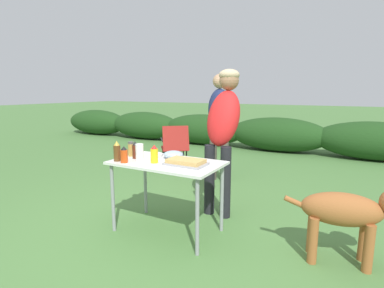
{
  "coord_description": "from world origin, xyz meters",
  "views": [
    {
      "loc": [
        1.63,
        -2.44,
        1.44
      ],
      "look_at": [
        0.14,
        0.27,
        0.89
      ],
      "focal_mm": 28.0,
      "sensor_mm": 36.0,
      "label": 1
    }
  ],
  "objects_px": {
    "spice_jar": "(131,149)",
    "plate_stack": "(152,155)",
    "paper_cup_stack": "(140,153)",
    "hot_sauce_bottle": "(124,155)",
    "mustard_bottle": "(154,154)",
    "standing_person_in_dark_puffer": "(219,118)",
    "dog": "(349,212)",
    "camp_chair_green_behind_table": "(175,145)",
    "folding_table": "(167,169)",
    "beer_bottle": "(117,151)",
    "food_tray": "(186,162)",
    "mixing_bowl": "(173,154)",
    "bbq_sauce_bottle": "(135,150)",
    "standing_person_in_olive_jacket": "(223,125)"
  },
  "relations": [
    {
      "from": "spice_jar",
      "to": "plate_stack",
      "type": "bearing_deg",
      "value": 21.76
    },
    {
      "from": "paper_cup_stack",
      "to": "hot_sauce_bottle",
      "type": "relative_size",
      "value": 1.07
    },
    {
      "from": "mustard_bottle",
      "to": "standing_person_in_dark_puffer",
      "type": "xyz_separation_m",
      "value": [
        -0.19,
        2.01,
        0.2
      ]
    },
    {
      "from": "spice_jar",
      "to": "paper_cup_stack",
      "type": "bearing_deg",
      "value": -31.54
    },
    {
      "from": "dog",
      "to": "camp_chair_green_behind_table",
      "type": "distance_m",
      "value": 3.44
    },
    {
      "from": "paper_cup_stack",
      "to": "standing_person_in_dark_puffer",
      "type": "height_order",
      "value": "standing_person_in_dark_puffer"
    },
    {
      "from": "folding_table",
      "to": "dog",
      "type": "xyz_separation_m",
      "value": [
        1.65,
        0.23,
        -0.21
      ]
    },
    {
      "from": "paper_cup_stack",
      "to": "standing_person_in_dark_puffer",
      "type": "distance_m",
      "value": 2.03
    },
    {
      "from": "hot_sauce_bottle",
      "to": "camp_chair_green_behind_table",
      "type": "bearing_deg",
      "value": 110.63
    },
    {
      "from": "folding_table",
      "to": "dog",
      "type": "distance_m",
      "value": 1.67
    },
    {
      "from": "beer_bottle",
      "to": "hot_sauce_bottle",
      "type": "height_order",
      "value": "beer_bottle"
    },
    {
      "from": "food_tray",
      "to": "beer_bottle",
      "type": "height_order",
      "value": "beer_bottle"
    },
    {
      "from": "mixing_bowl",
      "to": "spice_jar",
      "type": "height_order",
      "value": "spice_jar"
    },
    {
      "from": "folding_table",
      "to": "bbq_sauce_bottle",
      "type": "height_order",
      "value": "bbq_sauce_bottle"
    },
    {
      "from": "food_tray",
      "to": "hot_sauce_bottle",
      "type": "height_order",
      "value": "hot_sauce_bottle"
    },
    {
      "from": "paper_cup_stack",
      "to": "beer_bottle",
      "type": "relative_size",
      "value": 0.85
    },
    {
      "from": "paper_cup_stack",
      "to": "beer_bottle",
      "type": "height_order",
      "value": "beer_bottle"
    },
    {
      "from": "mustard_bottle",
      "to": "standing_person_in_olive_jacket",
      "type": "bearing_deg",
      "value": 65.78
    },
    {
      "from": "mustard_bottle",
      "to": "camp_chair_green_behind_table",
      "type": "bearing_deg",
      "value": 117.5
    },
    {
      "from": "food_tray",
      "to": "paper_cup_stack",
      "type": "distance_m",
      "value": 0.5
    },
    {
      "from": "bbq_sauce_bottle",
      "to": "hot_sauce_bottle",
      "type": "bearing_deg",
      "value": -83.55
    },
    {
      "from": "beer_bottle",
      "to": "spice_jar",
      "type": "xyz_separation_m",
      "value": [
        -0.03,
        0.25,
        -0.02
      ]
    },
    {
      "from": "hot_sauce_bottle",
      "to": "standing_person_in_dark_puffer",
      "type": "xyz_separation_m",
      "value": [
        0.08,
        2.15,
        0.21
      ]
    },
    {
      "from": "paper_cup_stack",
      "to": "mustard_bottle",
      "type": "height_order",
      "value": "mustard_bottle"
    },
    {
      "from": "beer_bottle",
      "to": "folding_table",
      "type": "bearing_deg",
      "value": 25.52
    },
    {
      "from": "mixing_bowl",
      "to": "standing_person_in_olive_jacket",
      "type": "relative_size",
      "value": 0.12
    },
    {
      "from": "mustard_bottle",
      "to": "dog",
      "type": "relative_size",
      "value": 0.18
    },
    {
      "from": "folding_table",
      "to": "standing_person_in_olive_jacket",
      "type": "distance_m",
      "value": 0.89
    },
    {
      "from": "bbq_sauce_bottle",
      "to": "hot_sauce_bottle",
      "type": "height_order",
      "value": "bbq_sauce_bottle"
    },
    {
      "from": "standing_person_in_dark_puffer",
      "to": "camp_chair_green_behind_table",
      "type": "distance_m",
      "value": 1.13
    },
    {
      "from": "dog",
      "to": "standing_person_in_dark_puffer",
      "type": "bearing_deg",
      "value": -141.41
    },
    {
      "from": "spice_jar",
      "to": "mixing_bowl",
      "type": "bearing_deg",
      "value": 17.2
    },
    {
      "from": "folding_table",
      "to": "plate_stack",
      "type": "distance_m",
      "value": 0.31
    },
    {
      "from": "mixing_bowl",
      "to": "camp_chair_green_behind_table",
      "type": "xyz_separation_m",
      "value": [
        -1.2,
        1.94,
        -0.31
      ]
    },
    {
      "from": "food_tray",
      "to": "paper_cup_stack",
      "type": "bearing_deg",
      "value": -169.39
    },
    {
      "from": "mixing_bowl",
      "to": "paper_cup_stack",
      "type": "relative_size",
      "value": 1.18
    },
    {
      "from": "folding_table",
      "to": "dog",
      "type": "relative_size",
      "value": 1.1
    },
    {
      "from": "food_tray",
      "to": "beer_bottle",
      "type": "distance_m",
      "value": 0.72
    },
    {
      "from": "spice_jar",
      "to": "mustard_bottle",
      "type": "xyz_separation_m",
      "value": [
        0.4,
        -0.12,
        0.01
      ]
    },
    {
      "from": "mustard_bottle",
      "to": "plate_stack",
      "type": "bearing_deg",
      "value": 132.25
    },
    {
      "from": "bbq_sauce_bottle",
      "to": "camp_chair_green_behind_table",
      "type": "xyz_separation_m",
      "value": [
        -0.86,
        2.15,
        -0.36
      ]
    },
    {
      "from": "bbq_sauce_bottle",
      "to": "paper_cup_stack",
      "type": "bearing_deg",
      "value": -32.99
    },
    {
      "from": "dog",
      "to": "beer_bottle",
      "type": "bearing_deg",
      "value": -88.12
    },
    {
      "from": "spice_jar",
      "to": "mustard_bottle",
      "type": "bearing_deg",
      "value": -17.19
    },
    {
      "from": "spice_jar",
      "to": "camp_chair_green_behind_table",
      "type": "height_order",
      "value": "spice_jar"
    },
    {
      "from": "plate_stack",
      "to": "paper_cup_stack",
      "type": "bearing_deg",
      "value": -84.75
    },
    {
      "from": "mixing_bowl",
      "to": "beer_bottle",
      "type": "height_order",
      "value": "beer_bottle"
    },
    {
      "from": "food_tray",
      "to": "mustard_bottle",
      "type": "height_order",
      "value": "mustard_bottle"
    },
    {
      "from": "standing_person_in_olive_jacket",
      "to": "standing_person_in_dark_puffer",
      "type": "relative_size",
      "value": 0.99
    },
    {
      "from": "hot_sauce_bottle",
      "to": "standing_person_in_olive_jacket",
      "type": "xyz_separation_m",
      "value": [
        0.64,
        0.97,
        0.24
      ]
    }
  ]
}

